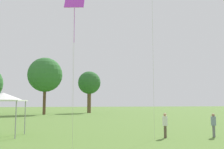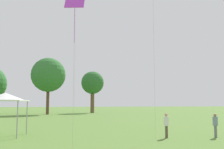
# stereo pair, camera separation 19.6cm
# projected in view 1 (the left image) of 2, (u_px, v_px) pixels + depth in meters

# --- Properties ---
(person_standing_0) EXTENTS (0.34, 0.34, 1.56)m
(person_standing_0) POSITION_uv_depth(u_px,v_px,m) (165.00, 123.00, 16.68)
(person_standing_0) COLOR brown
(person_standing_0) RESTS_ON ground
(person_standing_2) EXTENTS (0.41, 0.41, 1.52)m
(person_standing_2) POSITION_uv_depth(u_px,v_px,m) (214.00, 123.00, 17.05)
(person_standing_2) COLOR slate
(person_standing_2) RESTS_ON ground
(canopy_tent) EXTENTS (3.08, 3.08, 2.89)m
(canopy_tent) POSITION_uv_depth(u_px,v_px,m) (3.00, 97.00, 17.59)
(canopy_tent) COLOR white
(canopy_tent) RESTS_ON ground
(kite_5) EXTENTS (1.09, 0.79, 7.74)m
(kite_5) POSITION_uv_depth(u_px,v_px,m) (75.00, 5.00, 13.22)
(kite_5) COLOR #B738C6
(kite_5) RESTS_ON ground
(distant_tree_0) EXTENTS (5.14, 5.14, 9.40)m
(distant_tree_0) POSITION_uv_depth(u_px,v_px,m) (89.00, 83.00, 59.49)
(distant_tree_0) COLOR brown
(distant_tree_0) RESTS_ON ground
(distant_tree_1) EXTENTS (6.73, 6.73, 11.10)m
(distant_tree_1) POSITION_uv_depth(u_px,v_px,m) (45.00, 75.00, 51.31)
(distant_tree_1) COLOR brown
(distant_tree_1) RESTS_ON ground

